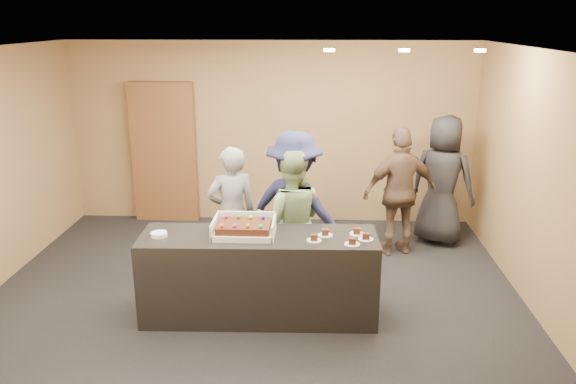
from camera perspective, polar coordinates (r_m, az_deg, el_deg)
The scene contains 17 objects.
room at distance 6.00m, azimuth -3.64°, elevation 1.26°, with size 6.04×6.00×2.70m.
serving_counter at distance 5.87m, azimuth -2.93°, elevation -8.52°, with size 2.40×0.70×0.90m, color black.
storage_cabinet at distance 8.67m, azimuth -12.47°, elevation 3.92°, with size 0.96×0.15×2.11m, color brown.
cake_box at distance 5.71m, azimuth -4.46°, elevation -3.91°, with size 0.62×0.43×0.18m.
sheet_cake at distance 5.67m, azimuth -4.50°, elevation -3.49°, with size 0.53×0.36×0.11m.
plate_stack at distance 5.80m, azimuth -12.97°, elevation -4.21°, with size 0.16×0.16×0.04m, color white.
slice_a at distance 5.55m, azimuth 2.67°, elevation -4.74°, with size 0.15×0.15×0.07m.
slice_b at distance 5.68m, azimuth 3.80°, elevation -4.21°, with size 0.15×0.15×0.07m.
slice_c at distance 5.49m, azimuth 6.54°, elevation -5.09°, with size 0.15×0.15×0.07m.
slice_d at distance 5.74m, azimuth 7.01°, elevation -4.06°, with size 0.15×0.15×0.07m.
slice_e at distance 5.62m, azimuth 7.92°, elevation -4.58°, with size 0.15×0.15×0.07m.
person_server_grey at distance 6.61m, azimuth -5.71°, elevation -2.20°, with size 0.59×0.39×1.61m, color gray.
person_sage_man at distance 6.32m, azimuth 0.28°, elevation -2.94°, with size 0.80×0.62×1.64m, color #90AB79.
person_navy_man at distance 6.47m, azimuth 0.68°, elevation -1.67°, with size 1.16×0.67×1.80m, color #1C1D40.
person_brown_extra at distance 7.41m, azimuth 11.32°, elevation 0.01°, with size 0.99×0.41×1.69m, color brown.
person_dark_suit at distance 7.90m, azimuth 15.41°, elevation 1.17°, with size 0.87×0.57×1.78m, color #232227.
ceiling_spotlights at distance 6.30m, azimuth 11.72°, elevation 13.92°, with size 1.72×0.12×0.03m.
Camera 1 is at (0.67, -5.73, 3.00)m, focal length 35.00 mm.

